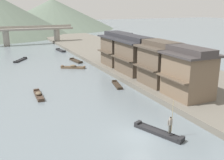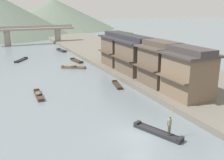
% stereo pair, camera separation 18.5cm
% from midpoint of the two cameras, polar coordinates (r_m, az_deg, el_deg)
% --- Properties ---
extents(ground_plane, '(400.00, 400.00, 0.00)m').
position_cam_midpoint_polar(ground_plane, '(24.41, 5.86, -12.08)').
color(ground_plane, slate).
extents(riverbank_right, '(18.00, 110.00, 0.70)m').
position_cam_midpoint_polar(riverbank_right, '(56.31, 3.86, 4.59)').
color(riverbank_right, '#6B665B').
rests_on(riverbank_right, ground).
extents(boat_foreground_poled, '(2.70, 5.01, 0.48)m').
position_cam_midpoint_polar(boat_foreground_poled, '(24.87, 9.93, -11.29)').
color(boat_foreground_poled, '#232326').
rests_on(boat_foreground_poled, ground).
extents(boatman_person, '(0.56, 0.29, 3.04)m').
position_cam_midpoint_polar(boatman_person, '(23.75, 12.55, -9.24)').
color(boatman_person, black).
rests_on(boatman_person, boat_foreground_poled).
extents(boat_moored_nearest, '(3.32, 4.62, 0.41)m').
position_cam_midpoint_polar(boat_moored_nearest, '(59.83, -19.66, 4.15)').
color(boat_moored_nearest, '#232326').
rests_on(boat_moored_nearest, ground).
extents(boat_moored_second, '(0.90, 4.55, 0.63)m').
position_cam_midpoint_polar(boat_moored_second, '(35.36, -16.04, -3.20)').
color(boat_moored_second, '#423328').
rests_on(boat_moored_second, ground).
extents(boat_moored_third, '(1.63, 4.04, 0.38)m').
position_cam_midpoint_polar(boat_moored_third, '(38.48, 0.98, -1.12)').
color(boat_moored_third, '#33281E').
rests_on(boat_moored_third, ground).
extents(boat_moored_far, '(1.73, 4.71, 0.46)m').
position_cam_midpoint_polar(boat_moored_far, '(69.99, -11.33, 6.40)').
color(boat_moored_far, '#232326').
rests_on(boat_moored_far, ground).
extents(boat_midriver_drifting, '(4.41, 3.22, 0.72)m').
position_cam_midpoint_polar(boat_midriver_drifting, '(49.89, -8.71, 2.83)').
color(boat_midriver_drifting, brown).
rests_on(boat_midriver_drifting, ground).
extents(boat_midriver_upstream, '(1.64, 4.87, 0.45)m').
position_cam_midpoint_polar(boat_midriver_upstream, '(56.13, -8.06, 4.22)').
color(boat_midriver_upstream, '#33281E').
rests_on(boat_midriver_upstream, ground).
extents(house_waterfront_nearest, '(5.47, 6.24, 6.14)m').
position_cam_midpoint_polar(house_waterfront_nearest, '(32.44, 16.37, 1.53)').
color(house_waterfront_nearest, '#75604C').
rests_on(house_waterfront_nearest, riverbank_right).
extents(house_waterfront_second, '(5.80, 6.18, 6.14)m').
position_cam_midpoint_polar(house_waterfront_second, '(37.10, 10.57, 3.68)').
color(house_waterfront_second, brown).
rests_on(house_waterfront_second, riverbank_right).
extents(house_waterfront_tall, '(5.44, 7.49, 6.14)m').
position_cam_midpoint_polar(house_waterfront_tall, '(42.93, 4.87, 5.54)').
color(house_waterfront_tall, brown).
rests_on(house_waterfront_tall, riverbank_right).
extents(house_waterfront_narrow, '(6.02, 6.20, 6.14)m').
position_cam_midpoint_polar(house_waterfront_narrow, '(49.06, 1.19, 6.92)').
color(house_waterfront_narrow, brown).
rests_on(house_waterfront_narrow, riverbank_right).
extents(stone_bridge, '(25.25, 2.40, 5.70)m').
position_cam_midpoint_polar(stone_bridge, '(84.30, -17.30, 10.03)').
color(stone_bridge, gray).
rests_on(stone_bridge, ground).
extents(hill_far_west, '(63.27, 63.27, 15.16)m').
position_cam_midpoint_polar(hill_far_west, '(142.90, -12.91, 14.06)').
color(hill_far_west, '#5B6B5B').
rests_on(hill_far_west, ground).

